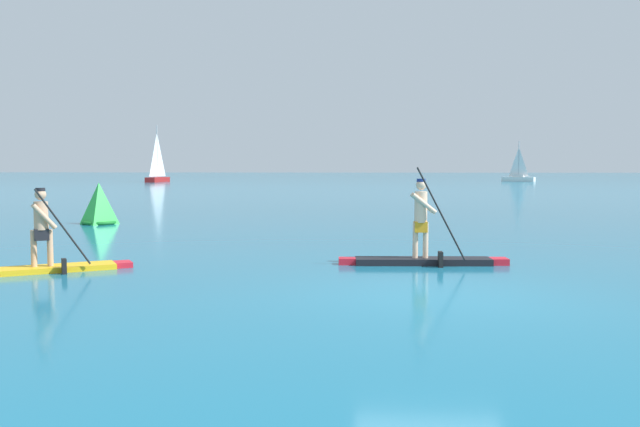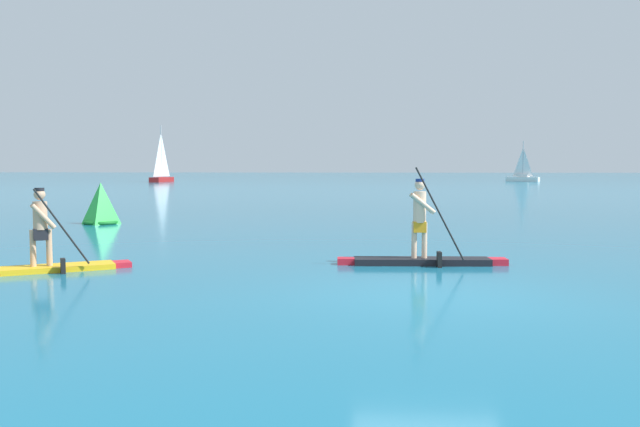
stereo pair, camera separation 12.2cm
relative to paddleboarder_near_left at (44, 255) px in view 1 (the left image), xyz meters
The scene contains 6 objects.
ground 7.36m from the paddleboarder_near_left, 11.74° to the right, with size 440.00×440.00×0.00m, color #196B8C.
paddleboarder_near_left is the anchor object (origin of this frame).
paddleboarder_mid_center 7.43m from the paddleboarder_near_left, 12.54° to the left, with size 3.47×0.83×2.00m.
race_marker_buoy 10.88m from the paddleboarder_near_left, 108.25° to the left, with size 1.21×1.21×1.45m.
sailboat_left_horizon 76.38m from the paddleboarder_near_left, 107.31° to the left, with size 1.62×5.44×7.46m.
sailboat_right_horizon 84.35m from the paddleboarder_near_left, 72.55° to the left, with size 4.42×3.01×5.49m.
Camera 1 is at (-0.86, -10.48, 2.00)m, focal length 37.16 mm.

